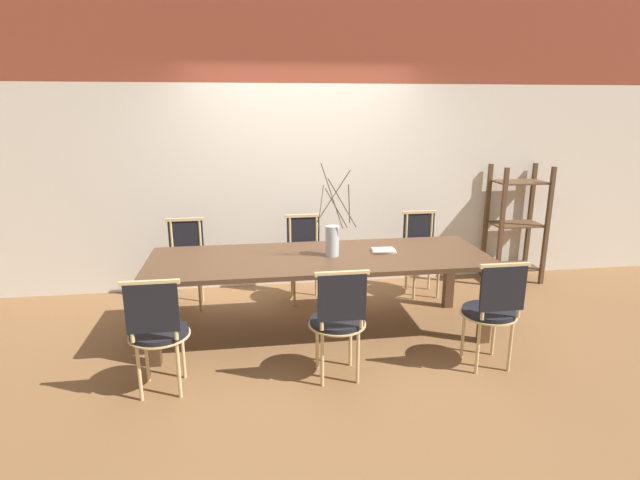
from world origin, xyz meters
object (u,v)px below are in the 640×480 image
at_px(shelving_rack, 516,224).
at_px(chair_near_center, 492,308).
at_px(chair_far_center, 422,249).
at_px(book_stack, 384,250).
at_px(dining_table, 320,264).
at_px(vase_centerpiece, 332,239).

bearing_deg(shelving_rack, chair_near_center, -123.13).
xyz_separation_m(chair_far_center, shelving_rack, (1.24, 0.26, 0.18)).
height_order(book_stack, shelving_rack, shelving_rack).
distance_m(chair_near_center, shelving_rack, 2.32).
bearing_deg(chair_near_center, dining_table, 145.97).
distance_m(dining_table, book_stack, 0.61).
relative_size(chair_near_center, chair_far_center, 1.00).
bearing_deg(chair_far_center, dining_table, 33.55).
height_order(dining_table, shelving_rack, shelving_rack).
relative_size(chair_far_center, vase_centerpiece, 1.09).
height_order(chair_near_center, vase_centerpiece, vase_centerpiece).
height_order(chair_near_center, book_stack, chair_near_center).
xyz_separation_m(vase_centerpiece, book_stack, (0.49, 0.05, -0.14)).
distance_m(dining_table, chair_near_center, 1.50).
bearing_deg(dining_table, shelving_rack, 23.71).
height_order(dining_table, book_stack, book_stack).
bearing_deg(vase_centerpiece, chair_near_center, -36.65).
height_order(dining_table, chair_near_center, chair_near_center).
distance_m(dining_table, vase_centerpiece, 0.25).
bearing_deg(chair_near_center, book_stack, 125.62).
xyz_separation_m(chair_far_center, book_stack, (-0.66, -0.78, 0.24)).
relative_size(vase_centerpiece, shelving_rack, 0.61).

